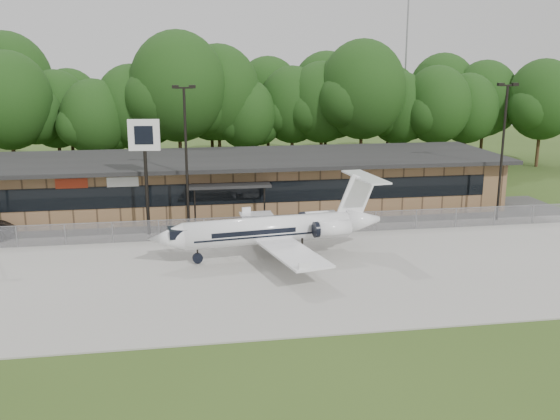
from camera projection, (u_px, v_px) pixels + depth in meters
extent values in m
plane|color=#354C1B|center=(308.00, 328.00, 28.38)|extent=(160.00, 160.00, 0.00)
cube|color=#9E9B93|center=(280.00, 270.00, 36.04)|extent=(64.00, 18.00, 0.08)
cube|color=#383835|center=(255.00, 220.00, 47.06)|extent=(50.00, 9.00, 0.06)
cube|color=brown|center=(248.00, 183.00, 50.91)|extent=(40.00, 10.00, 4.00)
cube|color=black|center=(255.00, 192.00, 46.02)|extent=(36.00, 0.08, 1.60)
cube|color=black|center=(248.00, 158.00, 49.92)|extent=(41.00, 11.50, 0.30)
cube|color=black|center=(229.00, 186.00, 44.99)|extent=(6.00, 1.60, 0.20)
cube|color=#9F2A13|center=(72.00, 183.00, 43.68)|extent=(2.20, 0.06, 0.70)
cube|color=silver|center=(123.00, 182.00, 44.23)|extent=(2.20, 0.06, 0.70)
cube|color=gray|center=(263.00, 227.00, 42.58)|extent=(46.00, 0.03, 1.50)
cube|color=gray|center=(263.00, 216.00, 42.40)|extent=(46.00, 0.04, 0.04)
cylinder|color=gray|center=(406.00, 53.00, 74.89)|extent=(0.20, 0.20, 25.00)
cylinder|color=black|center=(187.00, 164.00, 42.22)|extent=(0.18, 0.18, 10.00)
cube|color=black|center=(184.00, 88.00, 41.02)|extent=(1.20, 0.12, 0.12)
cube|color=black|center=(175.00, 87.00, 40.91)|extent=(0.45, 0.30, 0.22)
cube|color=black|center=(192.00, 87.00, 41.09)|extent=(0.45, 0.30, 0.22)
cylinder|color=black|center=(502.00, 155.00, 45.85)|extent=(0.18, 0.18, 10.00)
cube|color=black|center=(508.00, 85.00, 44.65)|extent=(1.20, 0.12, 0.12)
cube|color=black|center=(501.00, 84.00, 44.54)|extent=(0.45, 0.30, 0.22)
cube|color=black|center=(515.00, 84.00, 44.72)|extent=(0.45, 0.30, 0.22)
cylinder|color=white|center=(268.00, 231.00, 37.77)|extent=(10.37, 2.92, 1.64)
cone|color=white|center=(165.00, 239.00, 36.06)|extent=(2.24, 1.88, 1.64)
cone|color=white|center=(363.00, 221.00, 39.46)|extent=(2.44, 1.91, 1.64)
cube|color=white|center=(292.00, 254.00, 34.87)|extent=(3.01, 6.38, 0.12)
cube|color=white|center=(261.00, 224.00, 41.17)|extent=(3.01, 6.38, 0.12)
cylinder|color=white|center=(332.00, 230.00, 37.56)|extent=(2.35, 1.20, 0.92)
cylinder|color=white|center=(318.00, 219.00, 39.95)|extent=(2.35, 1.20, 0.92)
cube|color=white|center=(356.00, 199.00, 38.97)|extent=(2.52, 0.46, 3.08)
cube|color=white|center=(365.00, 178.00, 38.83)|extent=(1.92, 4.84, 0.10)
cube|color=black|center=(177.00, 234.00, 36.19)|extent=(1.17, 1.35, 0.51)
cube|color=black|center=(296.00, 250.00, 38.61)|extent=(1.12, 2.54, 0.72)
cylinder|color=black|center=(198.00, 259.00, 36.90)|extent=(0.69, 0.69, 0.23)
cylinder|color=black|center=(146.00, 181.00, 42.35)|extent=(0.25, 0.25, 7.62)
cube|color=silver|center=(144.00, 135.00, 41.61)|extent=(2.11, 0.45, 2.10)
cube|color=black|center=(144.00, 135.00, 41.49)|extent=(1.24, 0.16, 1.24)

